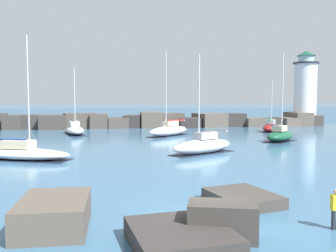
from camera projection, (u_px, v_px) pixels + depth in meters
name	position (u px, v px, depth m)	size (l,w,h in m)	color
ground_plane	(204.00, 218.00, 15.50)	(600.00, 600.00, 0.00)	#3D6B8E
open_sea_beyond	(129.00, 113.00, 121.93)	(400.00, 116.00, 0.01)	#2D5B7F
breakwater_jetty	(138.00, 121.00, 62.77)	(66.16, 7.22, 2.58)	brown
lighthouse	(305.00, 93.00, 67.21)	(5.26, 5.26, 13.33)	gray
foreground_rocks	(149.00, 217.00, 14.19)	(11.27, 8.67, 1.31)	#423D38
sailboat_moored_0	(169.00, 130.00, 48.83)	(6.66, 6.42, 10.82)	white
sailboat_moored_1	(280.00, 135.00, 42.68)	(5.37, 5.22, 10.12)	#195138
sailboat_moored_4	(203.00, 145.00, 33.57)	(6.84, 5.21, 8.74)	white
sailboat_moored_5	(75.00, 129.00, 51.21)	(3.89, 7.90, 9.05)	white
sailboat_moored_6	(22.00, 153.00, 30.22)	(8.52, 5.11, 9.89)	white
sailboat_moored_7	(271.00, 127.00, 55.06)	(4.73, 5.75, 7.37)	maroon
person_on_rocks	(336.00, 207.00, 14.15)	(0.36, 0.22, 1.55)	#282833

